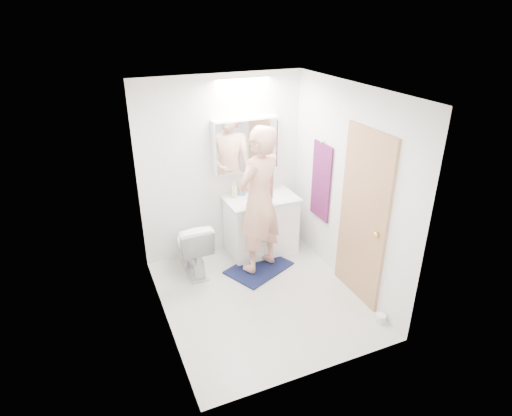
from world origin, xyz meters
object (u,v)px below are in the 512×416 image
medicine_cabinet (246,145)px  person (259,201)px  soap_bottle_b (242,189)px  soap_bottle_a (234,190)px  toilet (192,246)px  toilet_paper_roll (380,319)px  vanity_cabinet (261,226)px  toothbrush_cup (267,188)px

medicine_cabinet → person: size_ratio=0.47×
soap_bottle_b → soap_bottle_a: bearing=-166.4°
toilet → toilet_paper_roll: 2.40m
person → vanity_cabinet: bearing=-141.6°
person → toothbrush_cup: bearing=-147.7°
medicine_cabinet → soap_bottle_b: 0.60m
soap_bottle_b → vanity_cabinet: bearing=-42.2°
toilet → person: size_ratio=0.40×
toothbrush_cup → toilet: bearing=-166.7°
toothbrush_cup → soap_bottle_b: bearing=176.8°
person → soap_bottle_b: (0.01, 0.59, -0.08)m
medicine_cabinet → person: 0.81m
medicine_cabinet → toilet_paper_roll: medicine_cabinet is taller
soap_bottle_a → soap_bottle_b: soap_bottle_a is taller
toilet → soap_bottle_b: soap_bottle_b is taller
toothbrush_cup → toilet_paper_roll: (0.43, -2.04, -0.81)m
toilet → person: (0.80, -0.29, 0.61)m
medicine_cabinet → soap_bottle_a: medicine_cabinet is taller
person → toilet_paper_roll: person is taller
toilet → toilet_paper_roll: bearing=132.2°
toilet → toothbrush_cup: toothbrush_cup is taller
soap_bottle_a → soap_bottle_b: 0.13m
toilet → soap_bottle_a: 0.92m
vanity_cabinet → soap_bottle_a: (-0.32, 0.15, 0.54)m
toilet_paper_roll → medicine_cabinet: bearing=109.0°
toilet → soap_bottle_a: soap_bottle_a is taller
soap_bottle_b → toilet_paper_roll: soap_bottle_b is taller
toilet → soap_bottle_a: size_ratio=3.42×
vanity_cabinet → soap_bottle_b: bearing=137.8°
vanity_cabinet → toilet: 1.01m
vanity_cabinet → toilet_paper_roll: vanity_cabinet is taller
vanity_cabinet → soap_bottle_b: 0.58m
toilet → toothbrush_cup: (1.17, 0.28, 0.50)m
vanity_cabinet → person: bearing=-117.1°
soap_bottle_a → toothbrush_cup: size_ratio=2.25×
medicine_cabinet → toothbrush_cup: 0.70m
person → toothbrush_cup: (0.37, 0.57, -0.12)m
medicine_cabinet → soap_bottle_b: medicine_cabinet is taller
toilet → soap_bottle_b: 1.01m
toilet_paper_roll → vanity_cabinet: bearing=107.4°
person → soap_bottle_b: 0.59m
soap_bottle_a → toilet: bearing=-158.7°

